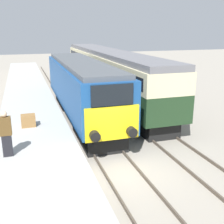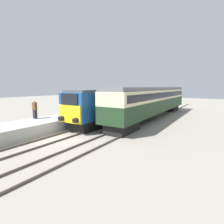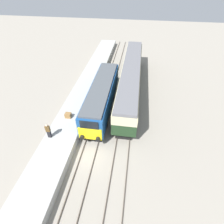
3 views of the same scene
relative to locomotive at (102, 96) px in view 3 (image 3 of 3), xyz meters
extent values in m
plane|color=gray|center=(0.00, -7.46, -2.11)|extent=(120.00, 120.00, 0.00)
cube|color=#A8A8A3|center=(-3.30, 0.54, -1.61)|extent=(3.50, 50.00, 1.01)
cube|color=#4C4238|center=(-0.72, -2.46, -2.04)|extent=(0.07, 60.00, 0.14)
cube|color=#4C4238|center=(0.72, -2.46, -2.04)|extent=(0.07, 60.00, 0.14)
cube|color=#4C4238|center=(2.68, -2.46, -2.04)|extent=(0.07, 60.00, 0.14)
cube|color=#4C4238|center=(4.12, -2.46, -2.04)|extent=(0.07, 60.00, 0.14)
cube|color=black|center=(0.00, -3.94, -1.61)|extent=(2.03, 4.00, 1.00)
cube|color=black|center=(0.00, 4.02, -1.61)|extent=(2.03, 4.00, 1.00)
cube|color=navy|center=(0.00, 0.04, 0.17)|extent=(2.70, 12.97, 2.56)
cube|color=yellow|center=(0.00, -6.48, -0.34)|extent=(2.48, 0.10, 1.54)
cube|color=black|center=(0.00, -6.48, 0.94)|extent=(1.89, 0.10, 0.92)
cube|color=#4C5156|center=(0.00, 0.04, 1.57)|extent=(2.38, 12.45, 0.24)
cylinder|color=black|center=(-0.85, -6.69, -0.76)|extent=(0.44, 0.35, 0.44)
cylinder|color=black|center=(0.85, -6.69, -0.76)|extent=(0.44, 0.35, 0.44)
cube|color=black|center=(3.40, -3.35, -1.64)|extent=(1.89, 3.60, 0.95)
cube|color=black|center=(3.40, 13.73, -1.64)|extent=(1.89, 3.60, 0.95)
cube|color=#1E381E|center=(3.40, 5.19, -0.40)|extent=(2.70, 21.48, 1.53)
cube|color=beige|center=(3.40, 5.19, 0.97)|extent=(2.71, 21.48, 1.20)
cube|color=black|center=(3.40, 5.19, 0.97)|extent=(2.75, 20.62, 0.66)
cube|color=slate|center=(3.40, 5.19, 1.75)|extent=(2.48, 21.48, 0.36)
cube|color=black|center=(-4.37, -6.83, -0.67)|extent=(0.36, 0.24, 0.86)
cube|color=brown|center=(-4.37, -6.83, 0.12)|extent=(0.44, 0.26, 0.72)
sphere|color=beige|center=(-4.37, -6.83, 0.60)|extent=(0.23, 0.23, 0.23)
cube|color=olive|center=(-3.50, -3.49, -0.80)|extent=(0.70, 0.56, 0.60)
camera|label=1|loc=(-3.58, -17.59, 3.65)|focal=45.00mm
camera|label=2|loc=(10.92, -16.94, 1.95)|focal=28.00mm
camera|label=3|loc=(4.08, -18.38, 13.02)|focal=28.00mm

